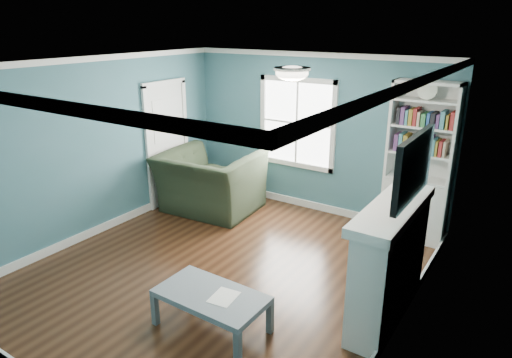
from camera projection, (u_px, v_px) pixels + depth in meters
The scene contains 13 objects.
floor at pixel (222, 270), 5.91m from camera, with size 5.00×5.00×0.00m, color black.
room_walls at pixel (219, 152), 5.39m from camera, with size 5.00×5.00×5.00m.
trim at pixel (220, 180), 5.50m from camera, with size 4.50×5.00×2.60m.
window at pixel (297, 123), 7.55m from camera, with size 1.40×0.06×1.50m.
bookshelf at pixel (417, 179), 6.50m from camera, with size 0.90×0.35×2.31m.
fireplace at pixel (390, 264), 4.78m from camera, with size 0.44×1.58×1.30m.
tv at pixel (414, 167), 4.36m from camera, with size 0.06×1.10×0.65m, color black.
door at pixel (167, 143), 7.82m from camera, with size 0.12×0.98×2.17m.
ceiling_fixture at pixel (292, 72), 4.69m from camera, with size 0.38×0.38×0.15m.
light_switch at pixel (238, 129), 8.26m from camera, with size 0.08×0.01×0.12m, color white.
recliner at pixel (209, 173), 7.56m from camera, with size 1.54×1.00×1.34m, color #252E1D.
coffee_table at pixel (211, 298), 4.67m from camera, with size 1.15×0.64×0.41m.
paper_sheet at pixel (224, 297), 4.59m from camera, with size 0.24×0.30×0.00m, color white.
Camera 1 is at (3.22, -4.10, 3.04)m, focal length 32.00 mm.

